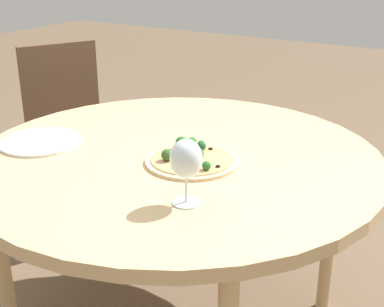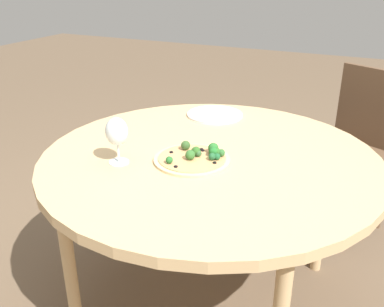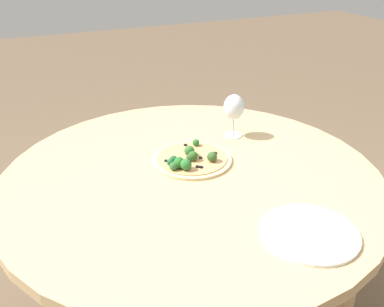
% 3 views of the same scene
% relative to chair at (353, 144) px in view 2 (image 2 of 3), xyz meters
% --- Properties ---
extents(ground_plane, '(12.00, 12.00, 0.00)m').
position_rel_chair_xyz_m(ground_plane, '(0.46, 0.91, -0.49)').
color(ground_plane, brown).
extents(dining_table, '(1.31, 1.31, 0.70)m').
position_rel_chair_xyz_m(dining_table, '(0.46, 0.91, 0.17)').
color(dining_table, tan).
rests_on(dining_table, ground_plane).
extents(chair, '(0.54, 0.54, 0.88)m').
position_rel_chair_xyz_m(chair, '(0.00, 0.00, 0.00)').
color(chair, brown).
rests_on(chair, ground_plane).
extents(pizza, '(0.29, 0.29, 0.05)m').
position_rel_chair_xyz_m(pizza, '(0.49, 0.98, 0.23)').
color(pizza, '#DBBC89').
rests_on(pizza, dining_table).
extents(wine_glass, '(0.08, 0.08, 0.18)m').
position_rel_chair_xyz_m(wine_glass, '(0.74, 1.12, 0.34)').
color(wine_glass, silver).
rests_on(wine_glass, dining_table).
extents(plate_near, '(0.27, 0.27, 0.01)m').
position_rel_chair_xyz_m(plate_near, '(0.62, 0.47, 0.22)').
color(plate_near, silver).
rests_on(plate_near, dining_table).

